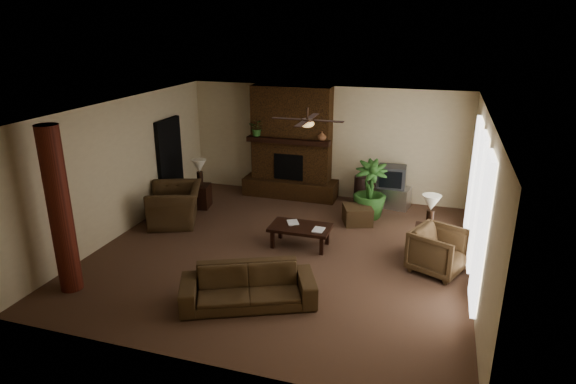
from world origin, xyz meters
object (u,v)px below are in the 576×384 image
(tv_stand, at_px, (392,197))
(side_table_right, at_px, (427,241))
(sofa, at_px, (248,280))
(log_column, at_px, (60,211))
(lamp_left, at_px, (199,168))
(side_table_left, at_px, (199,196))
(floor_plant, at_px, (369,202))
(armchair_right, at_px, (439,249))
(floor_vase, at_px, (361,187))
(lamp_right, at_px, (431,205))
(armchair_left, at_px, (175,199))
(coffee_table, at_px, (300,229))
(ottoman, at_px, (357,215))

(tv_stand, bearing_deg, side_table_right, -58.42)
(sofa, distance_m, tv_stand, 5.38)
(log_column, relative_size, lamp_left, 4.31)
(tv_stand, bearing_deg, lamp_left, -151.56)
(side_table_left, distance_m, lamp_left, 0.73)
(log_column, height_order, floor_plant, log_column)
(armchair_right, xyz_separation_m, floor_plant, (-1.57, 2.25, -0.07))
(log_column, relative_size, floor_plant, 2.10)
(log_column, bearing_deg, sofa, 8.48)
(floor_vase, distance_m, lamp_right, 2.99)
(floor_plant, xyz_separation_m, lamp_left, (-3.97, -0.59, 0.63))
(side_table_right, bearing_deg, floor_plant, 130.91)
(armchair_right, relative_size, floor_plant, 0.67)
(floor_plant, xyz_separation_m, lamp_right, (1.36, -1.55, 0.63))
(armchair_left, distance_m, lamp_right, 5.46)
(coffee_table, bearing_deg, log_column, -139.65)
(side_table_left, bearing_deg, lamp_right, -10.36)
(floor_vase, relative_size, floor_plant, 0.58)
(armchair_right, xyz_separation_m, side_table_right, (-0.21, 0.69, -0.17))
(floor_vase, relative_size, side_table_left, 1.40)
(sofa, bearing_deg, armchair_left, 112.30)
(floor_vase, height_order, floor_plant, floor_vase)
(floor_plant, bearing_deg, armchair_left, -158.62)
(sofa, height_order, floor_plant, sofa)
(sofa, relative_size, side_table_right, 3.84)
(log_column, bearing_deg, side_table_right, 29.04)
(lamp_left, bearing_deg, log_column, -94.64)
(armchair_right, relative_size, coffee_table, 0.74)
(sofa, height_order, tv_stand, sofa)
(sofa, height_order, lamp_right, lamp_right)
(side_table_right, bearing_deg, lamp_right, 61.76)
(armchair_left, xyz_separation_m, tv_stand, (4.50, 2.44, -0.31))
(ottoman, bearing_deg, side_table_right, -35.78)
(armchair_left, bearing_deg, tv_stand, 95.27)
(lamp_right, bearing_deg, ottoman, 144.58)
(floor_vase, height_order, lamp_right, lamp_right)
(lamp_left, xyz_separation_m, lamp_right, (5.33, -0.97, 0.00))
(sofa, relative_size, floor_plant, 1.59)
(floor_plant, relative_size, lamp_right, 2.05)
(log_column, distance_m, sofa, 3.21)
(side_table_left, distance_m, side_table_right, 5.47)
(log_column, relative_size, sofa, 1.32)
(armchair_left, height_order, coffee_table, armchair_left)
(armchair_right, bearing_deg, side_table_right, 41.01)
(sofa, height_order, floor_vase, sofa)
(ottoman, relative_size, lamp_right, 0.92)
(log_column, distance_m, side_table_right, 6.57)
(sofa, relative_size, lamp_left, 3.25)
(floor_plant, bearing_deg, armchair_right, -55.12)
(side_table_left, bearing_deg, armchair_right, -16.72)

